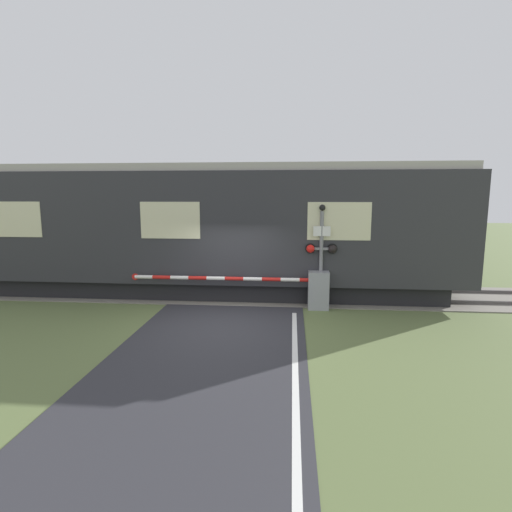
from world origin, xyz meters
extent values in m
plane|color=#5B6B3D|center=(0.00, 0.00, 0.00)|extent=(80.00, 80.00, 0.00)
cube|color=slate|center=(0.00, 3.18, 0.01)|extent=(36.00, 3.20, 0.03)
cube|color=#595451|center=(0.00, 2.46, 0.08)|extent=(36.00, 0.08, 0.10)
cube|color=#595451|center=(0.00, 3.90, 0.08)|extent=(36.00, 0.08, 0.10)
cube|color=black|center=(-1.94, 3.18, 0.30)|extent=(16.79, 2.43, 0.60)
cube|color=#2D2D33|center=(-1.94, 3.18, 2.33)|extent=(18.25, 2.86, 3.45)
cube|color=#ADA89E|center=(-1.94, 3.18, 4.17)|extent=(17.89, 2.63, 0.24)
cube|color=beige|center=(3.08, 1.74, 2.58)|extent=(1.83, 0.02, 1.10)
cube|color=beige|center=(-1.94, 1.74, 2.58)|extent=(1.83, 0.02, 1.10)
cube|color=beige|center=(-6.96, 1.74, 2.58)|extent=(1.83, 0.02, 1.10)
cube|color=gray|center=(2.52, 1.56, 0.56)|extent=(0.60, 0.44, 1.12)
cylinder|color=gray|center=(2.52, 1.56, 0.87)|extent=(0.16, 0.16, 0.18)
cylinder|color=red|center=(2.24, 1.56, 0.87)|extent=(0.56, 0.11, 0.11)
cylinder|color=white|center=(1.69, 1.56, 0.87)|extent=(0.56, 0.11, 0.11)
cylinder|color=red|center=(1.13, 1.56, 0.87)|extent=(0.56, 0.11, 0.11)
cylinder|color=white|center=(0.58, 1.56, 0.87)|extent=(0.56, 0.11, 0.11)
cylinder|color=red|center=(0.02, 1.56, 0.87)|extent=(0.56, 0.11, 0.11)
cylinder|color=white|center=(-0.54, 1.56, 0.87)|extent=(0.56, 0.11, 0.11)
cylinder|color=red|center=(-1.09, 1.56, 0.87)|extent=(0.56, 0.11, 0.11)
cylinder|color=white|center=(-1.65, 1.56, 0.87)|extent=(0.56, 0.11, 0.11)
cylinder|color=red|center=(-2.20, 1.56, 0.87)|extent=(0.56, 0.11, 0.11)
cylinder|color=white|center=(-2.76, 1.56, 0.87)|extent=(0.56, 0.11, 0.11)
cylinder|color=red|center=(-3.04, 1.56, 0.87)|extent=(0.20, 0.02, 0.20)
cylinder|color=gray|center=(2.58, 1.68, 1.44)|extent=(0.11, 0.11, 2.88)
cube|color=gray|center=(2.58, 1.68, 1.78)|extent=(0.76, 0.07, 0.07)
sphere|color=red|center=(2.27, 1.63, 1.78)|extent=(0.24, 0.24, 0.24)
sphere|color=black|center=(2.90, 1.63, 1.78)|extent=(0.24, 0.24, 0.24)
cylinder|color=black|center=(2.27, 1.74, 1.78)|extent=(0.30, 0.06, 0.30)
cylinder|color=black|center=(2.90, 1.74, 1.78)|extent=(0.30, 0.06, 0.30)
cube|color=white|center=(2.58, 1.64, 2.30)|extent=(0.49, 0.02, 0.29)
sphere|color=black|center=(2.58, 1.68, 2.98)|extent=(0.18, 0.18, 0.18)
camera|label=1|loc=(1.72, -10.00, 3.35)|focal=28.00mm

